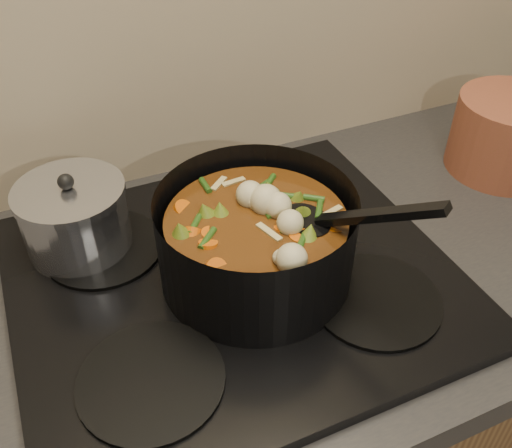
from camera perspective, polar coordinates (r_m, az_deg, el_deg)
name	(u,v)px	position (r m, az deg, el deg)	size (l,w,h in m)	color
counter	(239,444)	(1.21, -1.68, -21.11)	(2.64, 0.64, 0.91)	brown
stovetop	(233,278)	(0.84, -2.28, -5.42)	(0.62, 0.54, 0.03)	black
stockpot	(256,241)	(0.79, 0.04, -1.73)	(0.35, 0.36, 0.20)	black
saucepan	(75,218)	(0.88, -17.65, 0.61)	(0.16, 0.16, 0.13)	silver
terracotta_crock	(507,135)	(1.14, 23.85, 8.16)	(0.20, 0.20, 0.14)	brown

